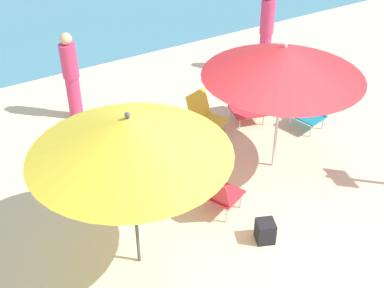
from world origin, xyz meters
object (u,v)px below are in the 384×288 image
Objects in this scene: umbrella_yellow at (129,136)px; person_c at (266,31)px; beach_chair_a at (204,114)px; beach_chair_e at (312,107)px; beach_chair_b at (183,145)px; beach_chair_d at (217,192)px; beach_bag at (265,231)px; person_d at (71,76)px; beach_chair_c at (245,102)px; umbrella_red at (284,61)px; person_b at (157,166)px.

umbrella_yellow is 1.28× the size of person_c.
beach_chair_a is 2.60m from person_c.
beach_chair_b is at bearing -16.79° from beach_chair_e.
person_c reaches higher than beach_chair_a.
beach_chair_d reaches higher than beach_bag.
beach_chair_d is 3.43m from person_d.
beach_chair_e is 0.44× the size of person_d.
beach_chair_b is 1.68m from beach_chair_c.
beach_chair_e is at bearing 24.06° from umbrella_red.
umbrella_yellow is 2.48m from beach_chair_b.
beach_chair_a is at bearing 39.11° from beach_chair_d.
person_c is at bearing 83.42° from beach_chair_b.
umbrella_red is 3.24× the size of beach_chair_e.
person_b is at bearing 94.30° from beach_chair_d.
beach_bag is at bearing -16.77° from beach_chair_c.
beach_chair_e is 4.00m from person_d.
beach_chair_a is 0.94× the size of beach_chair_c.
person_c is (2.97, 1.87, 0.52)m from beach_chair_b.
umbrella_red reaches higher than person_c.
beach_chair_a is 1.72m from person_b.
beach_bag is (0.67, -1.55, -0.27)m from person_b.
beach_chair_d is 4.46m from person_c.
umbrella_red is at bearing -146.32° from person_d.
person_b is 1.71m from beach_bag.
person_c is at bearing 54.54° from umbrella_red.
beach_chair_b is 1.07× the size of beach_chair_c.
umbrella_red is 3.11× the size of beach_chair_c.
umbrella_yellow is 4.23m from beach_chair_e.
umbrella_yellow is at bearing 5.75° from beach_chair_e.
beach_chair_e is 3.00m from person_b.
umbrella_red is 3.61m from person_d.
umbrella_red is 1.97m from beach_chair_a.
person_d is at bearing 58.82° from person_b.
beach_bag is at bearing -37.88° from beach_chair_b.
umbrella_yellow reaches higher than umbrella_red.
beach_chair_d is (-1.32, -0.46, -1.33)m from umbrella_red.
umbrella_yellow reaches higher than beach_chair_e.
umbrella_yellow is 2.47× the size of person_b.
person_d is (-3.86, 0.25, -0.07)m from person_c.
beach_chair_d is 0.94m from person_b.
person_c is 1.09× the size of person_d.
beach_chair_a is 1.79m from beach_chair_e.
umbrella_red is at bearing 47.52° from beach_bag.
umbrella_yellow is 3.72m from person_d.
beach_bag is at bearing -18.76° from umbrella_yellow.
person_b is at bearing -8.65° from beach_chair_e.
umbrella_yellow is at bearing 110.96° from person_c.
beach_chair_e is at bearing 147.48° from person_c.
beach_chair_d is at bearing -48.67° from beach_chair_b.
beach_chair_b is 1.12× the size of beach_chair_e.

